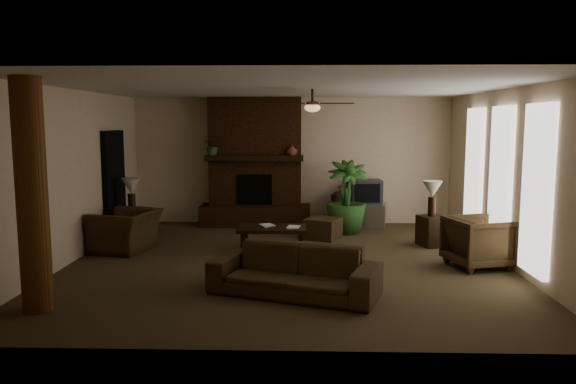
{
  "coord_description": "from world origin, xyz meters",
  "views": [
    {
      "loc": [
        0.27,
        -8.72,
        2.28
      ],
      "look_at": [
        0.0,
        0.4,
        1.1
      ],
      "focal_mm": 34.16,
      "sensor_mm": 36.0,
      "label": 1
    }
  ],
  "objects_px": {
    "armchair_left": "(126,224)",
    "side_table_left": "(135,226)",
    "tv_stand": "(366,215)",
    "floor_vase": "(339,206)",
    "sofa": "(294,263)",
    "coffee_table": "(272,230)",
    "lamp_left": "(131,188)",
    "side_table_right": "(434,231)",
    "floor_plant": "(346,213)",
    "armchair_right": "(479,239)",
    "log_column": "(32,196)",
    "lamp_right": "(432,192)",
    "ottoman": "(323,228)"
  },
  "relations": [
    {
      "from": "floor_vase",
      "to": "log_column",
      "type": "bearing_deg",
      "value": -125.63
    },
    {
      "from": "side_table_left",
      "to": "lamp_left",
      "type": "xyz_separation_m",
      "value": [
        -0.06,
        0.04,
        0.73
      ]
    },
    {
      "from": "sofa",
      "to": "armchair_left",
      "type": "xyz_separation_m",
      "value": [
        -3.03,
        2.41,
        0.05
      ]
    },
    {
      "from": "sofa",
      "to": "armchair_left",
      "type": "bearing_deg",
      "value": 160.66
    },
    {
      "from": "ottoman",
      "to": "lamp_right",
      "type": "bearing_deg",
      "value": -15.25
    },
    {
      "from": "log_column",
      "to": "lamp_left",
      "type": "distance_m",
      "value": 4.03
    },
    {
      "from": "tv_stand",
      "to": "floor_vase",
      "type": "xyz_separation_m",
      "value": [
        -0.59,
        -0.0,
        0.18
      ]
    },
    {
      "from": "tv_stand",
      "to": "floor_vase",
      "type": "relative_size",
      "value": 1.1
    },
    {
      "from": "coffee_table",
      "to": "floor_vase",
      "type": "relative_size",
      "value": 1.56
    },
    {
      "from": "log_column",
      "to": "floor_vase",
      "type": "xyz_separation_m",
      "value": [
        3.98,
        5.55,
        -0.97
      ]
    },
    {
      "from": "sofa",
      "to": "floor_vase",
      "type": "bearing_deg",
      "value": 98.82
    },
    {
      "from": "sofa",
      "to": "lamp_left",
      "type": "height_order",
      "value": "lamp_left"
    },
    {
      "from": "log_column",
      "to": "floor_vase",
      "type": "bearing_deg",
      "value": 54.37
    },
    {
      "from": "sofa",
      "to": "ottoman",
      "type": "relative_size",
      "value": 3.68
    },
    {
      "from": "floor_vase",
      "to": "lamp_left",
      "type": "xyz_separation_m",
      "value": [
        -4.08,
        -1.54,
        0.57
      ]
    },
    {
      "from": "floor_plant",
      "to": "side_table_right",
      "type": "relative_size",
      "value": 2.71
    },
    {
      "from": "floor_vase",
      "to": "lamp_right",
      "type": "distance_m",
      "value": 2.52
    },
    {
      "from": "coffee_table",
      "to": "ottoman",
      "type": "height_order",
      "value": "coffee_table"
    },
    {
      "from": "armchair_right",
      "to": "floor_vase",
      "type": "relative_size",
      "value": 1.15
    },
    {
      "from": "log_column",
      "to": "tv_stand",
      "type": "distance_m",
      "value": 7.28
    },
    {
      "from": "armchair_right",
      "to": "coffee_table",
      "type": "height_order",
      "value": "armchair_right"
    },
    {
      "from": "armchair_right",
      "to": "floor_vase",
      "type": "distance_m",
      "value": 3.92
    },
    {
      "from": "sofa",
      "to": "tv_stand",
      "type": "height_order",
      "value": "sofa"
    },
    {
      "from": "sofa",
      "to": "armchair_right",
      "type": "bearing_deg",
      "value": 46.18
    },
    {
      "from": "armchair_left",
      "to": "side_table_right",
      "type": "xyz_separation_m",
      "value": [
        5.55,
        0.56,
        -0.2
      ]
    },
    {
      "from": "sofa",
      "to": "side_table_left",
      "type": "bearing_deg",
      "value": 153.02
    },
    {
      "from": "lamp_right",
      "to": "log_column",
      "type": "bearing_deg",
      "value": -146.52
    },
    {
      "from": "sofa",
      "to": "coffee_table",
      "type": "xyz_separation_m",
      "value": [
        -0.43,
        2.47,
        -0.06
      ]
    },
    {
      "from": "tv_stand",
      "to": "lamp_right",
      "type": "relative_size",
      "value": 1.31
    },
    {
      "from": "armchair_right",
      "to": "floor_plant",
      "type": "bearing_deg",
      "value": 19.45
    },
    {
      "from": "tv_stand",
      "to": "side_table_left",
      "type": "distance_m",
      "value": 4.88
    },
    {
      "from": "log_column",
      "to": "floor_vase",
      "type": "height_order",
      "value": "log_column"
    },
    {
      "from": "armchair_left",
      "to": "side_table_left",
      "type": "height_order",
      "value": "armchair_left"
    },
    {
      "from": "ottoman",
      "to": "armchair_left",
      "type": "bearing_deg",
      "value": -162.65
    },
    {
      "from": "sofa",
      "to": "lamp_right",
      "type": "relative_size",
      "value": 3.39
    },
    {
      "from": "armchair_right",
      "to": "side_table_left",
      "type": "xyz_separation_m",
      "value": [
        -6.01,
        1.8,
        -0.17
      ]
    },
    {
      "from": "ottoman",
      "to": "armchair_right",
      "type": "bearing_deg",
      "value": -40.85
    },
    {
      "from": "ottoman",
      "to": "side_table_left",
      "type": "relative_size",
      "value": 1.09
    },
    {
      "from": "coffee_table",
      "to": "side_table_left",
      "type": "bearing_deg",
      "value": 163.7
    },
    {
      "from": "sofa",
      "to": "floor_vase",
      "type": "relative_size",
      "value": 2.86
    },
    {
      "from": "log_column",
      "to": "floor_plant",
      "type": "distance_m",
      "value": 6.39
    },
    {
      "from": "floor_vase",
      "to": "lamp_left",
      "type": "bearing_deg",
      "value": -159.28
    },
    {
      "from": "armchair_right",
      "to": "floor_vase",
      "type": "xyz_separation_m",
      "value": [
        -1.99,
        3.38,
        -0.01
      ]
    },
    {
      "from": "side_table_left",
      "to": "coffee_table",
      "type": "bearing_deg",
      "value": -16.3
    },
    {
      "from": "tv_stand",
      "to": "lamp_left",
      "type": "relative_size",
      "value": 1.31
    },
    {
      "from": "lamp_left",
      "to": "side_table_right",
      "type": "xyz_separation_m",
      "value": [
        5.72,
        -0.33,
        -0.73
      ]
    },
    {
      "from": "log_column",
      "to": "side_table_right",
      "type": "relative_size",
      "value": 5.09
    },
    {
      "from": "sofa",
      "to": "side_table_left",
      "type": "height_order",
      "value": "sofa"
    },
    {
      "from": "floor_vase",
      "to": "floor_plant",
      "type": "distance_m",
      "value": 0.75
    },
    {
      "from": "floor_vase",
      "to": "floor_plant",
      "type": "height_order",
      "value": "floor_plant"
    }
  ]
}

